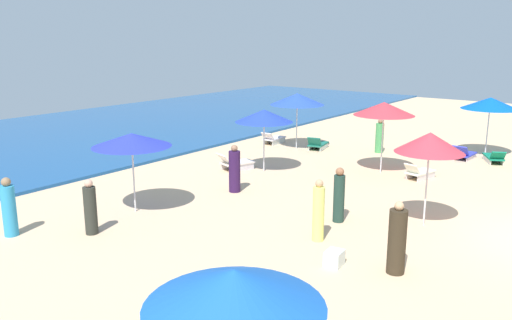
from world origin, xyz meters
TOP-DOWN VIEW (x-y plane):
  - ocean at (0.00, 22.21)m, footprint 60.00×15.58m
  - umbrella_0 at (-0.55, 2.85)m, footprint 1.85×1.85m
  - umbrella_1 at (5.95, 11.23)m, footprint 2.48×2.48m
  - lounge_chair_1_0 at (6.14, 12.69)m, footprint 1.41×0.63m
  - lounge_chair_1_1 at (6.36, 10.32)m, footprint 1.48×0.90m
  - umbrella_2 at (9.69, 3.78)m, footprint 2.41×2.41m
  - lounge_chair_2_0 at (8.45, 3.13)m, footprint 1.54×1.16m
  - lounge_chair_2_1 at (8.34, 4.32)m, footprint 1.43×0.73m
  - umbrella_3 at (-4.58, 10.17)m, footprint 2.31×2.31m
  - umbrella_4 at (1.63, 9.95)m, footprint 2.21×2.21m
  - lounge_chair_4_0 at (1.07, 10.94)m, footprint 1.55×1.09m
  - umbrella_5 at (-9.69, 2.11)m, footprint 2.34×2.34m
  - umbrella_6 at (4.17, 6.22)m, footprint 2.28×2.28m
  - lounge_chair_6_0 at (4.12, 4.70)m, footprint 1.40×0.85m
  - beachgoer_0 at (-7.84, 11.24)m, footprint 0.39×0.39m
  - beachgoer_1 at (-1.70, 4.89)m, footprint 0.40×0.40m
  - beachgoer_2 at (-3.27, 4.63)m, footprint 0.31×0.31m
  - beachgoer_3 at (-6.48, 9.67)m, footprint 0.41×0.41m
  - beachgoer_4 at (7.44, 7.77)m, footprint 0.50×0.50m
  - beachgoer_5 at (-3.86, 2.30)m, footprint 0.43×0.43m
  - beachgoer_6 at (-1.20, 9.09)m, footprint 0.48×0.48m
  - cooler_box_0 at (-4.35, 3.56)m, footprint 0.50×0.42m

SIDE VIEW (x-z plane):
  - ocean at x=0.00m, z-range 0.00..0.12m
  - cooler_box_0 at x=-4.35m, z-range 0.00..0.35m
  - lounge_chair_2_0 at x=8.45m, z-range -0.08..0.54m
  - lounge_chair_2_1 at x=8.34m, z-range -0.10..0.58m
  - lounge_chair_1_1 at x=6.36m, z-range -0.09..0.57m
  - lounge_chair_6_0 at x=4.12m, z-range -0.07..0.58m
  - lounge_chair_1_0 at x=6.14m, z-range -0.07..0.58m
  - lounge_chair_4_0 at x=1.07m, z-range -0.07..0.64m
  - beachgoer_3 at x=-6.48m, z-range -0.05..1.44m
  - beachgoer_4 at x=7.44m, z-range -0.06..1.46m
  - beachgoer_0 at x=-7.84m, z-range -0.06..1.53m
  - beachgoer_6 at x=-1.20m, z-range -0.07..1.54m
  - beachgoer_1 at x=-1.70m, z-range -0.04..1.53m
  - beachgoer_5 at x=-3.86m, z-range -0.07..1.59m
  - beachgoer_2 at x=-3.27m, z-range -0.05..1.58m
  - umbrella_5 at x=-9.69m, z-range 0.91..3.22m
  - umbrella_4 at x=1.63m, z-range 0.96..3.37m
  - umbrella_3 at x=-4.58m, z-range 0.99..3.37m
  - umbrella_1 at x=5.95m, z-range 1.02..3.59m
  - umbrella_2 at x=9.69m, z-range 1.03..3.58m
  - umbrella_0 at x=-0.55m, z-range 1.03..3.66m
  - umbrella_6 at x=4.17m, z-range 1.11..3.83m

